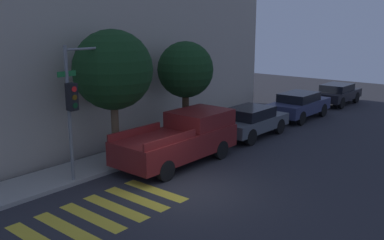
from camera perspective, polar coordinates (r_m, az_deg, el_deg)
ground_plane at (r=14.32m, az=-0.67°, el=-9.40°), size 60.00×60.00×0.00m
sidewalk at (r=17.14m, az=-11.41°, el=-5.58°), size 26.00×1.97×0.14m
building_row at (r=20.01m, az=-19.80°, el=6.46°), size 26.00×6.00×6.89m
crosswalk at (r=12.83m, az=-13.20°, el=-12.50°), size 5.57×2.60×0.00m
traffic_light_pole at (r=14.81m, az=-14.90°, el=3.89°), size 2.00×0.56×4.71m
pickup_truck at (r=16.83m, az=-1.39°, el=-2.42°), size 5.26×2.12×1.91m
sedan_near_corner at (r=20.83m, az=7.83°, el=-0.10°), size 4.28×1.88×1.45m
sedan_middle at (r=25.25m, az=14.10°, el=2.01°), size 4.54×1.88×1.51m
sedan_far_end at (r=30.37m, az=18.79°, el=3.40°), size 4.29×1.85×1.39m
tree_near_corner at (r=16.34m, az=-10.51°, el=6.53°), size 3.02×3.02×5.20m
tree_midblock at (r=19.28m, az=-0.88°, el=6.65°), size 2.53×2.53×4.62m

